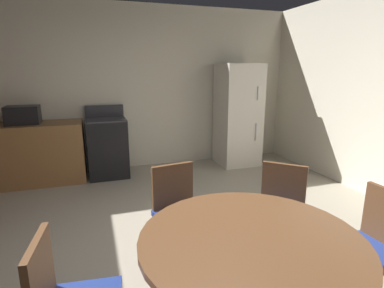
{
  "coord_description": "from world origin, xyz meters",
  "views": [
    {
      "loc": [
        -0.68,
        -2.13,
        1.67
      ],
      "look_at": [
        0.23,
        0.64,
        0.95
      ],
      "focal_mm": 28.52,
      "sensor_mm": 36.0,
      "label": 1
    }
  ],
  "objects_px": {
    "oven_range": "(108,147)",
    "refrigerator": "(238,115)",
    "microwave": "(23,115)",
    "chair_northeast": "(280,208)",
    "dining_table": "(250,261)",
    "chair_north": "(178,209)",
    "chair_east": "(374,243)"
  },
  "relations": [
    {
      "from": "dining_table",
      "to": "chair_northeast",
      "type": "bearing_deg",
      "value": 46.14
    },
    {
      "from": "microwave",
      "to": "chair_northeast",
      "type": "bearing_deg",
      "value": -49.19
    },
    {
      "from": "oven_range",
      "to": "chair_northeast",
      "type": "height_order",
      "value": "oven_range"
    },
    {
      "from": "oven_range",
      "to": "dining_table",
      "type": "xyz_separation_m",
      "value": [
        0.6,
        -3.52,
        0.14
      ]
    },
    {
      "from": "microwave",
      "to": "chair_north",
      "type": "xyz_separation_m",
      "value": [
        1.58,
        -2.54,
        -0.53
      ]
    },
    {
      "from": "chair_north",
      "to": "chair_northeast",
      "type": "xyz_separation_m",
      "value": [
        0.84,
        -0.26,
        0.0
      ]
    },
    {
      "from": "oven_range",
      "to": "refrigerator",
      "type": "xyz_separation_m",
      "value": [
        2.24,
        -0.05,
        0.41
      ]
    },
    {
      "from": "oven_range",
      "to": "chair_northeast",
      "type": "bearing_deg",
      "value": -65.41
    },
    {
      "from": "chair_east",
      "to": "dining_table",
      "type": "bearing_deg",
      "value": 0.0
    },
    {
      "from": "microwave",
      "to": "chair_east",
      "type": "xyz_separation_m",
      "value": [
        2.72,
        -3.47,
        -0.53
      ]
    },
    {
      "from": "refrigerator",
      "to": "chair_northeast",
      "type": "distance_m",
      "value": 2.94
    },
    {
      "from": "refrigerator",
      "to": "chair_northeast",
      "type": "height_order",
      "value": "refrigerator"
    },
    {
      "from": "refrigerator",
      "to": "chair_north",
      "type": "relative_size",
      "value": 2.02
    },
    {
      "from": "microwave",
      "to": "chair_north",
      "type": "distance_m",
      "value": 3.04
    },
    {
      "from": "refrigerator",
      "to": "chair_northeast",
      "type": "xyz_separation_m",
      "value": [
        -0.96,
        -2.75,
        -0.38
      ]
    },
    {
      "from": "dining_table",
      "to": "chair_northeast",
      "type": "xyz_separation_m",
      "value": [
        0.69,
        0.71,
        -0.11
      ]
    },
    {
      "from": "oven_range",
      "to": "refrigerator",
      "type": "bearing_deg",
      "value": -1.37
    },
    {
      "from": "oven_range",
      "to": "dining_table",
      "type": "height_order",
      "value": "oven_range"
    },
    {
      "from": "chair_north",
      "to": "chair_east",
      "type": "distance_m",
      "value": 1.47
    },
    {
      "from": "oven_range",
      "to": "refrigerator",
      "type": "relative_size",
      "value": 0.62
    },
    {
      "from": "microwave",
      "to": "chair_northeast",
      "type": "distance_m",
      "value": 3.74
    },
    {
      "from": "chair_north",
      "to": "chair_northeast",
      "type": "height_order",
      "value": "same"
    },
    {
      "from": "chair_east",
      "to": "microwave",
      "type": "bearing_deg",
      "value": -54.49
    },
    {
      "from": "dining_table",
      "to": "chair_east",
      "type": "height_order",
      "value": "chair_east"
    },
    {
      "from": "chair_east",
      "to": "refrigerator",
      "type": "bearing_deg",
      "value": -103.43
    },
    {
      "from": "refrigerator",
      "to": "microwave",
      "type": "bearing_deg",
      "value": 179.15
    },
    {
      "from": "microwave",
      "to": "refrigerator",
      "type": "bearing_deg",
      "value": -0.85
    },
    {
      "from": "microwave",
      "to": "oven_range",
      "type": "bearing_deg",
      "value": 0.18
    },
    {
      "from": "chair_east",
      "to": "chair_north",
      "type": "bearing_deg",
      "value": -41.93
    },
    {
      "from": "refrigerator",
      "to": "microwave",
      "type": "height_order",
      "value": "refrigerator"
    },
    {
      "from": "chair_east",
      "to": "chair_northeast",
      "type": "bearing_deg",
      "value": -68.23
    },
    {
      "from": "oven_range",
      "to": "microwave",
      "type": "xyz_separation_m",
      "value": [
        -1.14,
        -0.0,
        0.56
      ]
    }
  ]
}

